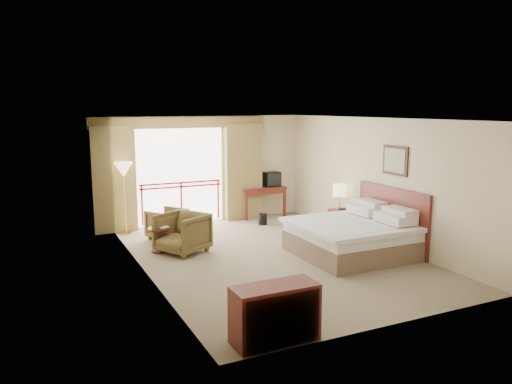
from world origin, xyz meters
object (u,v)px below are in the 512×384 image
bed (353,236)px  dresser (275,313)px  nightstand (340,222)px  tv (272,179)px  desk (261,193)px  side_table (159,236)px  table_lamp (340,191)px  wastebasket (263,219)px  armchair_near (183,252)px  armchair_far (168,238)px  floor_lamp (124,172)px

bed → dresser: 4.09m
nightstand → tv: tv is taller
nightstand → desk: (-0.79, 2.60, 0.34)m
side_table → dresser: bearing=-86.0°
table_lamp → wastebasket: table_lamp is taller
bed → table_lamp: bearing=64.9°
nightstand → armchair_near: 3.74m
desk → armchair_near: bearing=-136.8°
armchair_near → nightstand: bearing=58.5°
tv → dresser: bearing=-102.9°
tv → armchair_far: tv is taller
side_table → wastebasket: bearing=22.7°
desk → armchair_far: 3.22m
bed → tv: bearing=87.0°
bed → desk: bearing=91.3°
armchair_near → armchair_far: bearing=150.2°
floor_lamp → wastebasket: bearing=-9.5°
desk → side_table: size_ratio=2.48×
dresser → side_table: bearing=92.7°
table_lamp → armchair_far: (-3.71, 1.34, -1.03)m
tv → armchair_far: bearing=-146.4°
armchair_near → tv: bearing=97.3°
wastebasket → desk: bearing=66.9°
armchair_far → armchair_near: bearing=54.6°
nightstand → wastebasket: size_ratio=2.11×
desk → dresser: size_ratio=1.12×
armchair_near → side_table: side_table is taller
table_lamp → dresser: (-3.83, -4.11, -0.66)m
table_lamp → side_table: bearing=174.8°
bed → desk: (-0.09, 4.03, 0.25)m
table_lamp → floor_lamp: (-4.46, 2.16, 0.42)m
table_lamp → bed: bearing=-115.1°
nightstand → dresser: bearing=-130.3°
armchair_far → armchair_near: armchair_near is taller
bed → tv: 4.02m
nightstand → armchair_far: (-3.71, 1.39, -0.29)m
wastebasket → armchair_far: (-2.52, -0.27, -0.14)m
bed → wastebasket: (-0.49, 3.09, -0.24)m
armchair_far → dresser: (-0.12, -5.46, 0.37)m
floor_lamp → tv: bearing=4.7°
tv → wastebasket: (-0.70, -0.88, -0.86)m
armchair_near → side_table: size_ratio=1.80×
bed → table_lamp: (0.69, 1.48, 0.65)m
tv → dresser: tv is taller
tv → armchair_near: (-3.24, -2.36, -1.00)m
armchair_near → dresser: bearing=-30.1°
bed → floor_lamp: size_ratio=1.27×
wastebasket → armchair_far: 2.54m
wastebasket → dresser: bearing=-114.8°
desk → floor_lamp: size_ratio=0.74×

